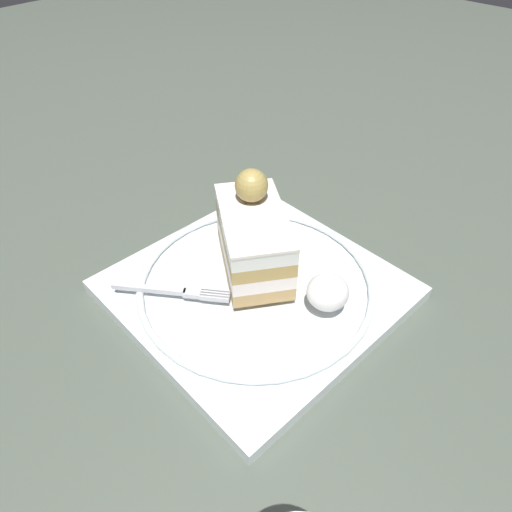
{
  "coord_description": "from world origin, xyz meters",
  "views": [
    {
      "loc": [
        -0.24,
        0.26,
        0.34
      ],
      "look_at": [
        -0.02,
        0.03,
        0.05
      ],
      "focal_mm": 32.9,
      "sensor_mm": 36.0,
      "label": 1
    }
  ],
  "objects_px": {
    "whipped_cream_dollop": "(328,292)",
    "fork": "(174,291)",
    "cake_slice": "(253,236)",
    "dessert_plate": "(256,287)"
  },
  "relations": [
    {
      "from": "dessert_plate",
      "to": "whipped_cream_dollop",
      "type": "bearing_deg",
      "value": -163.5
    },
    {
      "from": "dessert_plate",
      "to": "fork",
      "type": "xyz_separation_m",
      "value": [
        0.04,
        0.07,
        0.01
      ]
    },
    {
      "from": "cake_slice",
      "to": "fork",
      "type": "height_order",
      "value": "cake_slice"
    },
    {
      "from": "dessert_plate",
      "to": "fork",
      "type": "distance_m",
      "value": 0.08
    },
    {
      "from": "dessert_plate",
      "to": "whipped_cream_dollop",
      "type": "xyz_separation_m",
      "value": [
        -0.07,
        -0.02,
        0.03
      ]
    },
    {
      "from": "whipped_cream_dollop",
      "to": "fork",
      "type": "xyz_separation_m",
      "value": [
        0.11,
        0.09,
        -0.01
      ]
    },
    {
      "from": "cake_slice",
      "to": "whipped_cream_dollop",
      "type": "height_order",
      "value": "cake_slice"
    },
    {
      "from": "dessert_plate",
      "to": "fork",
      "type": "relative_size",
      "value": 2.64
    },
    {
      "from": "dessert_plate",
      "to": "fork",
      "type": "bearing_deg",
      "value": 56.72
    },
    {
      "from": "cake_slice",
      "to": "fork",
      "type": "distance_m",
      "value": 0.09
    }
  ]
}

